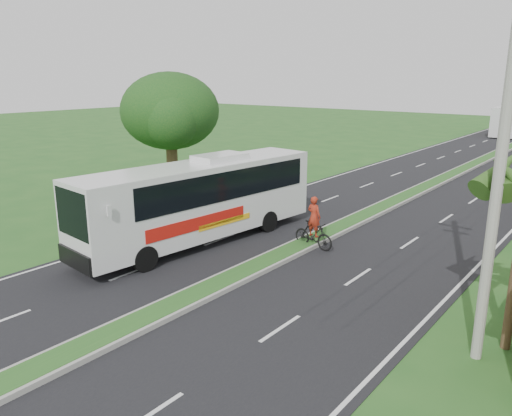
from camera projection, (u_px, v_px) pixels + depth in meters
The scene contains 8 objects.
ground at pixel (197, 298), 16.92m from camera, with size 180.00×180.00×0.00m, color #24541F.
road_asphalt at pixel (417, 192), 32.09m from camera, with size 14.00×160.00×0.02m, color black.
median_strip at pixel (417, 191), 32.07m from camera, with size 1.20×160.00×0.18m.
lane_edge_left at pixel (326, 179), 36.10m from camera, with size 0.12×160.00×0.01m, color silver.
shade_tree at pixel (169, 114), 30.48m from camera, with size 6.30×6.00×7.54m.
utility_pole_a at pixel (503, 146), 11.89m from camera, with size 1.60×0.28×11.00m.
coach_bus_main at pixel (202, 196), 22.08m from camera, with size 3.63×12.14×3.87m.
motorcyclist at pixel (314, 230), 21.54m from camera, with size 2.03×0.75×2.33m.
Camera 1 is at (11.23, -10.97, 7.30)m, focal length 35.00 mm.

